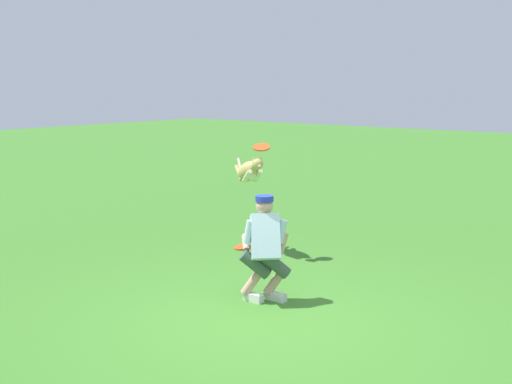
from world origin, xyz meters
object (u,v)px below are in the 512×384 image
at_px(frisbee_held, 243,247).
at_px(frisbee_flying, 261,147).
at_px(dog, 249,171).
at_px(person, 265,245).

bearing_deg(frisbee_held, frisbee_flying, -58.37).
height_order(dog, frisbee_held, dog).
bearing_deg(person, frisbee_held, 38.35).
xyz_separation_m(person, frisbee_flying, (1.37, -1.65, 0.98)).
bearing_deg(dog, frisbee_held, -21.23).
relative_size(person, frisbee_held, 5.76).
bearing_deg(frisbee_flying, person, 129.69).
bearing_deg(frisbee_held, dog, -52.57).
bearing_deg(dog, person, -14.69).
height_order(frisbee_flying, frisbee_held, frisbee_flying).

